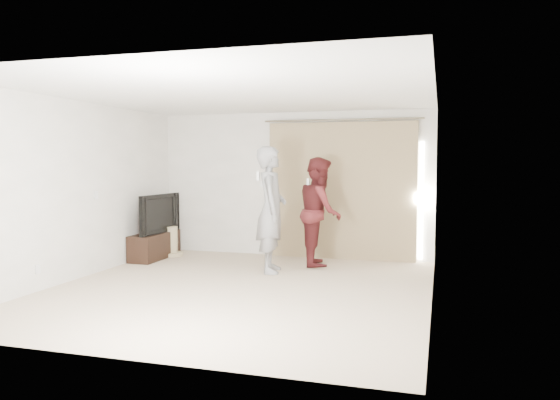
% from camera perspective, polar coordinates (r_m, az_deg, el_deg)
% --- Properties ---
extents(floor, '(5.50, 5.50, 0.00)m').
position_cam_1_polar(floor, '(7.46, -4.28, -9.26)').
color(floor, beige).
rests_on(floor, ground).
extents(wall_back, '(5.00, 0.04, 2.60)m').
position_cam_1_polar(wall_back, '(9.89, 1.34, 1.63)').
color(wall_back, white).
rests_on(wall_back, ground).
extents(wall_left, '(0.04, 5.50, 2.60)m').
position_cam_1_polar(wall_left, '(8.49, -20.32, 0.99)').
color(wall_left, white).
rests_on(wall_left, ground).
extents(ceiling, '(5.00, 5.50, 0.01)m').
position_cam_1_polar(ceiling, '(7.31, -4.39, 10.99)').
color(ceiling, white).
rests_on(ceiling, wall_back).
extents(curtain, '(2.80, 0.11, 2.46)m').
position_cam_1_polar(curtain, '(9.62, 6.49, 0.96)').
color(curtain, '#9C8860').
rests_on(curtain, ground).
extents(tv_console, '(0.41, 1.18, 0.46)m').
position_cam_1_polar(tv_console, '(9.94, -12.96, -4.67)').
color(tv_console, black).
rests_on(tv_console, ground).
extents(tv, '(0.23, 1.20, 0.69)m').
position_cam_1_polar(tv, '(9.87, -13.01, -1.39)').
color(tv, black).
rests_on(tv, tv_console).
extents(scratching_post, '(0.40, 0.40, 0.54)m').
position_cam_1_polar(scratching_post, '(10.13, -11.27, -4.54)').
color(scratching_post, tan).
rests_on(scratching_post, ground).
extents(person_man, '(0.63, 0.81, 1.95)m').
position_cam_1_polar(person_man, '(8.42, -0.92, -1.01)').
color(person_man, gray).
rests_on(person_man, ground).
extents(person_woman, '(0.88, 1.01, 1.79)m').
position_cam_1_polar(person_woman, '(9.03, 4.21, -1.19)').
color(person_woman, '#4F191B').
rests_on(person_woman, ground).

